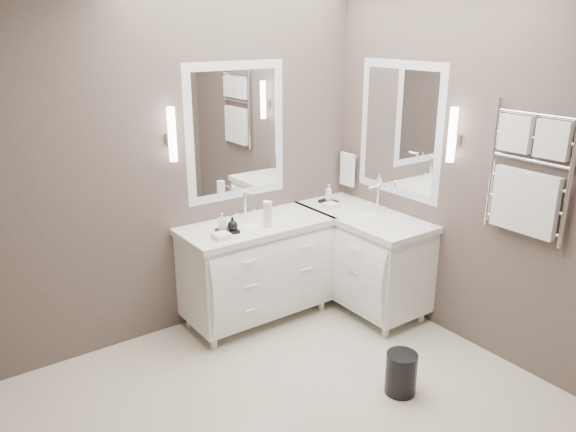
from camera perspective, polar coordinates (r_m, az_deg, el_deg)
floor at (r=3.81m, az=1.34°, el=-19.48°), size 3.20×3.00×0.01m
wall_back at (r=4.41m, az=-10.37°, el=5.29°), size 3.20×0.01×2.70m
wall_front at (r=2.25m, az=25.65°, el=-9.74°), size 3.20×0.01×2.70m
wall_right at (r=4.28m, az=19.00°, el=4.18°), size 0.01×3.00×2.70m
vanity_back at (r=4.65m, az=-3.23°, el=-4.96°), size 1.24×0.59×0.97m
vanity_right at (r=4.91m, az=7.51°, el=-3.78°), size 0.59×1.24×0.97m
mirror_back at (r=4.56m, az=-5.27°, el=8.52°), size 0.90×0.02×1.10m
mirror_right at (r=4.73m, az=11.26°, el=8.61°), size 0.02×0.90×1.10m
sconce_back at (r=4.23m, az=-11.69°, el=8.02°), size 0.06×0.06×0.40m
sconce_right at (r=4.30m, az=16.34°, el=7.81°), size 0.06×0.06×0.40m
towel_bar_corner at (r=5.17m, az=6.06°, el=4.80°), size 0.03×0.22×0.30m
towel_ladder at (r=4.02m, az=23.18°, el=3.39°), size 0.06×0.58×0.90m
waste_bin at (r=3.97m, az=11.41°, el=-15.39°), size 0.24×0.24×0.29m
amenity_tray_back at (r=4.33m, az=-6.18°, el=-1.52°), size 0.19×0.16×0.02m
amenity_tray_right at (r=5.03m, az=4.13°, el=1.46°), size 0.14×0.17×0.02m
water_bottle at (r=4.41m, az=-2.06°, el=0.21°), size 0.08×0.08×0.20m
soap_bottle_a at (r=4.30m, az=-6.70°, el=-0.55°), size 0.08×0.08×0.13m
soap_bottle_b at (r=4.29m, az=-5.66°, el=-0.76°), size 0.09×0.09×0.10m
soap_bottle_c at (r=5.01m, az=4.15°, el=2.41°), size 0.07×0.07×0.15m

